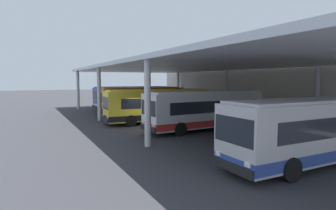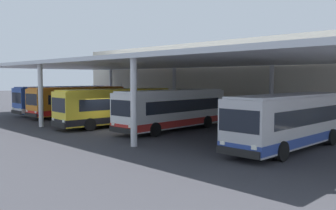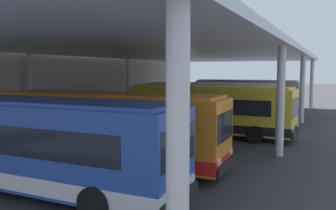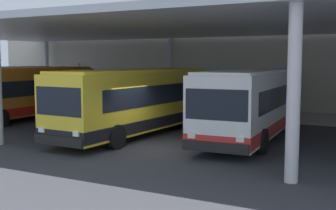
{
  "view_description": "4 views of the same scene",
  "coord_description": "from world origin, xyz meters",
  "px_view_note": "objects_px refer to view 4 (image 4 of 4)",
  "views": [
    {
      "loc": [
        21.67,
        -9.1,
        4.07
      ],
      "look_at": [
        -2.53,
        3.39,
        1.61
      ],
      "focal_mm": 29.7,
      "sensor_mm": 36.0,
      "label": 1
    },
    {
      "loc": [
        22.95,
        -16.13,
        4.08
      ],
      "look_at": [
        1.31,
        5.14,
        1.84
      ],
      "focal_mm": 38.73,
      "sensor_mm": 36.0,
      "label": 2
    },
    {
      "loc": [
        -23.88,
        -4.84,
        4.12
      ],
      "look_at": [
        -3.27,
        4.79,
        1.93
      ],
      "focal_mm": 38.28,
      "sensor_mm": 36.0,
      "label": 3
    },
    {
      "loc": [
        8.73,
        -15.22,
        3.6
      ],
      "look_at": [
        -1.09,
        3.45,
        1.41
      ],
      "focal_mm": 45.97,
      "sensor_mm": 36.0,
      "label": 4
    }
  ],
  "objects_px": {
    "banner_sign": "(80,81)",
    "bus_second_bay": "(27,92)",
    "bus_far_bay": "(252,103)",
    "bench_waiting": "(263,106)",
    "bus_middle_bay": "(137,101)",
    "trash_bin": "(293,108)"
  },
  "relations": [
    {
      "from": "bus_middle_bay",
      "to": "bus_far_bay",
      "type": "height_order",
      "value": "same"
    },
    {
      "from": "bus_second_bay",
      "to": "trash_bin",
      "type": "distance_m",
      "value": 16.37
    },
    {
      "from": "bus_middle_bay",
      "to": "bench_waiting",
      "type": "bearing_deg",
      "value": 69.35
    },
    {
      "from": "bus_second_bay",
      "to": "bus_middle_bay",
      "type": "relative_size",
      "value": 1.0
    },
    {
      "from": "bus_far_bay",
      "to": "banner_sign",
      "type": "relative_size",
      "value": 3.32
    },
    {
      "from": "bus_far_bay",
      "to": "trash_bin",
      "type": "relative_size",
      "value": 10.85
    },
    {
      "from": "bus_middle_bay",
      "to": "trash_bin",
      "type": "xyz_separation_m",
      "value": [
        5.58,
        9.07,
        -0.98
      ]
    },
    {
      "from": "bus_second_bay",
      "to": "banner_sign",
      "type": "xyz_separation_m",
      "value": [
        -1.54,
        6.92,
        0.32
      ]
    },
    {
      "from": "banner_sign",
      "to": "bus_second_bay",
      "type": "bearing_deg",
      "value": -77.46
    },
    {
      "from": "trash_bin",
      "to": "bus_far_bay",
      "type": "bearing_deg",
      "value": -92.76
    },
    {
      "from": "bus_second_bay",
      "to": "banner_sign",
      "type": "height_order",
      "value": "banner_sign"
    },
    {
      "from": "bench_waiting",
      "to": "banner_sign",
      "type": "relative_size",
      "value": 0.56
    },
    {
      "from": "banner_sign",
      "to": "trash_bin",
      "type": "bearing_deg",
      "value": 1.7
    },
    {
      "from": "bus_second_bay",
      "to": "bus_middle_bay",
      "type": "distance_m",
      "value": 9.14
    },
    {
      "from": "trash_bin",
      "to": "banner_sign",
      "type": "distance_m",
      "value": 16.17
    },
    {
      "from": "bus_far_bay",
      "to": "bench_waiting",
      "type": "distance_m",
      "value": 8.06
    },
    {
      "from": "bus_far_bay",
      "to": "trash_bin",
      "type": "height_order",
      "value": "bus_far_bay"
    },
    {
      "from": "bus_middle_bay",
      "to": "banner_sign",
      "type": "relative_size",
      "value": 3.33
    },
    {
      "from": "bus_far_bay",
      "to": "bench_waiting",
      "type": "xyz_separation_m",
      "value": [
        -1.65,
        7.82,
        -0.99
      ]
    },
    {
      "from": "bus_far_bay",
      "to": "bench_waiting",
      "type": "relative_size",
      "value": 5.91
    },
    {
      "from": "bench_waiting",
      "to": "banner_sign",
      "type": "height_order",
      "value": "banner_sign"
    },
    {
      "from": "bus_second_bay",
      "to": "trash_bin",
      "type": "relative_size",
      "value": 10.82
    }
  ]
}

